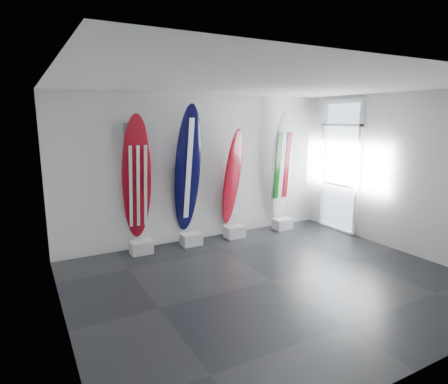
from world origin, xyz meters
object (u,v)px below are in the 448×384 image
surfboard_usa (137,179)px  surfboard_italy (281,166)px  surfboard_navy (188,170)px  surfboard_swiss (232,178)px

surfboard_usa → surfboard_italy: size_ratio=0.98×
surfboard_navy → surfboard_swiss: size_ratio=1.23×
surfboard_swiss → surfboard_italy: 1.30m
surfboard_italy → surfboard_usa: bearing=177.2°
surfboard_usa → surfboard_swiss: 2.05m
surfboard_usa → surfboard_italy: surfboard_italy is taller
surfboard_usa → surfboard_swiss: size_ratio=1.14×
surfboard_usa → surfboard_swiss: (2.05, 0.00, -0.14)m
surfboard_usa → surfboard_navy: 1.03m
surfboard_usa → surfboard_swiss: surfboard_usa is taller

